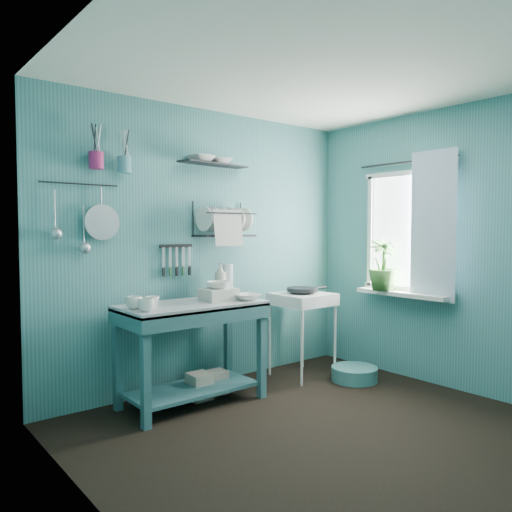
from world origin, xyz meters
TOP-DOWN VIEW (x-y plane):
  - floor at (0.00, 0.00)m, footprint 3.20×3.20m
  - ceiling at (0.00, 0.00)m, footprint 3.20×3.20m
  - wall_back at (0.00, 1.50)m, footprint 3.20×0.00m
  - wall_left at (-1.60, 0.00)m, footprint 0.00×3.00m
  - wall_right at (1.60, 0.00)m, footprint 0.00×3.00m
  - work_counter at (-0.41, 1.11)m, footprint 1.21×0.69m
  - mug_left at (-0.89, 0.95)m, footprint 0.12×0.12m
  - mug_mid at (-0.79, 1.05)m, footprint 0.14×0.14m
  - mug_right at (-0.91, 1.11)m, footprint 0.17×0.17m
  - wash_tub at (-0.16, 1.09)m, footprint 0.28×0.22m
  - tub_bowl at (-0.16, 1.09)m, footprint 0.20×0.19m
  - soap_bottle at (0.01, 1.31)m, footprint 0.11×0.12m
  - water_bottle at (0.11, 1.33)m, footprint 0.09×0.09m
  - counter_bowl at (0.04, 0.96)m, footprint 0.22×0.22m
  - hotplate_stand at (0.82, 1.09)m, footprint 0.58×0.58m
  - frying_pan at (0.82, 1.09)m, footprint 0.30×0.30m
  - knife_strip at (-0.34, 1.47)m, footprint 0.32×0.03m
  - dish_rack at (0.10, 1.37)m, footprint 0.55×0.24m
  - upper_shelf at (0.01, 1.40)m, footprint 0.72×0.27m
  - shelf_bowl_left at (-0.13, 1.40)m, footprint 0.25×0.25m
  - shelf_bowl_right at (0.08, 1.40)m, footprint 0.23×0.23m
  - utensil_cup_magenta at (-1.06, 1.42)m, footprint 0.11×0.11m
  - utensil_cup_teal at (-0.83, 1.42)m, footprint 0.11×0.11m
  - colander at (-1.01, 1.45)m, footprint 0.28×0.03m
  - ladle_outer at (-1.36, 1.46)m, footprint 0.01×0.01m
  - ladle_inner at (-1.15, 1.46)m, footprint 0.01×0.01m
  - hook_rail at (-1.17, 1.47)m, footprint 0.60×0.01m
  - window_glass at (1.59, 0.45)m, footprint 0.00×1.10m
  - windowsill at (1.50, 0.45)m, footprint 0.16×0.95m
  - curtain at (1.52, 0.15)m, footprint 0.00×1.35m
  - curtain_rod at (1.54, 0.45)m, footprint 0.02×1.05m
  - potted_plant at (1.45, 0.63)m, footprint 0.34×0.34m
  - storage_tin_large at (-0.31, 1.16)m, footprint 0.18×0.18m
  - storage_tin_small at (-0.11, 1.19)m, footprint 0.15×0.15m
  - floor_basin at (1.10, 0.68)m, footprint 0.43×0.43m

SIDE VIEW (x-z plane):
  - floor at x=0.00m, z-range 0.00..0.00m
  - floor_basin at x=1.10m, z-range 0.00..0.13m
  - storage_tin_small at x=-0.11m, z-range 0.00..0.20m
  - storage_tin_large at x=-0.31m, z-range 0.00..0.22m
  - hotplate_stand at x=0.82m, z-range 0.00..0.80m
  - work_counter at x=-0.41m, z-range 0.00..0.82m
  - windowsill at x=1.50m, z-range 0.79..0.83m
  - frying_pan at x=0.82m, z-range 0.82..0.86m
  - counter_bowl at x=0.04m, z-range 0.82..0.88m
  - mug_mid at x=-0.79m, z-range 0.82..0.92m
  - mug_left at x=-0.89m, z-range 0.82..0.92m
  - mug_right at x=-0.91m, z-range 0.82..0.92m
  - wash_tub at x=-0.16m, z-range 0.82..0.92m
  - tub_bowl at x=-0.16m, z-range 0.92..0.99m
  - water_bottle at x=0.11m, z-range 0.82..1.10m
  - soap_bottle at x=0.01m, z-range 0.82..1.12m
  - potted_plant at x=1.45m, z-range 0.83..1.33m
  - wall_back at x=0.00m, z-range -0.35..2.85m
  - wall_left at x=-1.60m, z-range -0.25..2.75m
  - wall_right at x=1.60m, z-range -0.25..2.75m
  - knife_strip at x=-0.34m, z-range 1.26..1.29m
  - window_glass at x=1.59m, z-range 0.85..1.95m
  - ladle_inner at x=-1.15m, z-range 1.30..1.60m
  - curtain at x=1.52m, z-range 0.77..2.12m
  - colander at x=-1.01m, z-range 1.33..1.61m
  - dish_rack at x=0.10m, z-range 1.35..1.67m
  - ladle_outer at x=-1.36m, z-range 1.41..1.71m
  - hook_rail at x=-1.17m, z-range 1.76..1.77m
  - utensil_cup_teal at x=-0.83m, z-range 1.86..1.99m
  - utensil_cup_magenta at x=-1.06m, z-range 1.88..2.01m
  - upper_shelf at x=0.01m, z-range 1.99..2.01m
  - shelf_bowl_right at x=0.08m, z-range 2.01..2.06m
  - curtain_rod at x=1.54m, z-range 2.04..2.06m
  - shelf_bowl_left at x=-0.13m, z-range 2.03..2.08m
  - ceiling at x=0.00m, z-range 2.50..2.50m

